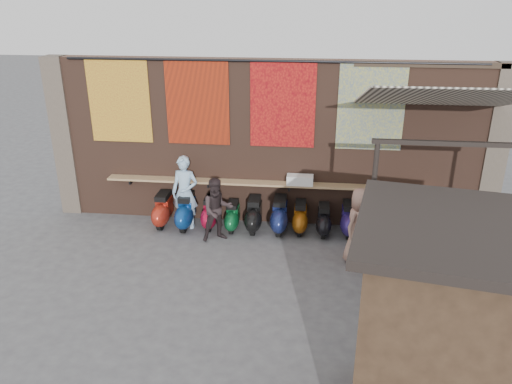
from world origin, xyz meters
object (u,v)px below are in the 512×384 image
Objects in this scene: scooter_stool_4 at (254,215)px; scooter_stool_5 at (280,215)px; scooter_stool_10 at (399,223)px; scooter_stool_2 at (211,213)px; market_stall at (474,346)px; shelf_box at (300,180)px; scooter_stool_1 at (186,212)px; diner_left at (185,193)px; shopper_grey at (456,276)px; shopper_tan at (360,226)px; diner_right at (217,210)px; scooter_stool_6 at (300,218)px; scooter_stool_7 at (324,220)px; scooter_stool_3 at (233,216)px; scooter_stool_0 at (163,210)px; scooter_stool_8 at (348,219)px; scooter_stool_9 at (372,222)px; shopper_navy at (382,233)px.

scooter_stool_5 is (0.62, 0.01, 0.02)m from scooter_stool_4.
scooter_stool_4 is 1.12× the size of scooter_stool_10.
market_stall is (4.43, -5.79, 1.07)m from scooter_stool_2.
shelf_box is 2.89m from scooter_stool_1.
scooter_stool_5 is at bearing 8.68° from diner_left.
shelf_box is at bearing -40.01° from shopper_grey.
shopper_tan is at bearing -27.96° from scooter_stool_4.
scooter_stool_2 is 1.08m from scooter_stool_4.
scooter_stool_4 is 6.73m from market_stall.
market_stall is at bearing -59.74° from scooter_stool_4.
scooter_stool_4 is 0.62m from scooter_stool_5.
diner_right reaches higher than scooter_stool_2.
shopper_grey reaches higher than scooter_stool_6.
scooter_stool_1 is 3.35m from scooter_stool_7.
shopper_grey reaches higher than scooter_stool_3.
diner_right is (1.49, -0.62, 0.35)m from scooter_stool_0.
scooter_stool_3 is 0.89× the size of scooter_stool_8.
scooter_stool_1 reaches higher than scooter_stool_8.
scooter_stool_9 is 0.43× the size of shopper_tan.
scooter_stool_0 is at bearing 178.22° from scooter_stool_3.
scooter_stool_0 is 0.30× the size of market_stall.
shopper_navy is at bearing -45.81° from scooter_stool_6.
scooter_stool_8 is at bearing 110.98° from market_stall.
scooter_stool_4 is 0.50× the size of shopper_tan.
market_stall is at bearing -40.23° from diner_left.
scooter_stool_7 is (1.05, -0.03, -0.06)m from scooter_stool_5.
scooter_stool_10 is at bearing 0.49° from scooter_stool_3.
scooter_stool_8 is (4.53, -0.00, -0.02)m from scooter_stool_0.
scooter_stool_3 is at bearing -178.23° from scooter_stool_5.
scooter_stool_1 is at bearing -179.51° from scooter_stool_10.
scooter_stool_0 is 1.05× the size of scooter_stool_8.
diner_right is (0.90, -0.60, -0.15)m from diner_left.
scooter_stool_2 is 0.45× the size of diner_left.
scooter_stool_2 is 1.08× the size of scooter_stool_10.
shopper_tan reaches higher than scooter_stool_1.
scooter_stool_0 reaches higher than scooter_stool_9.
diner_right is (0.30, -0.64, 0.38)m from scooter_stool_2.
shopper_tan is (1.27, -1.31, 0.48)m from scooter_stool_6.
market_stall is at bearing -68.85° from scooter_stool_6.
scooter_stool_1 reaches higher than scooter_stool_10.
diner_right is 5.29m from shopper_grey.
scooter_stool_7 is (3.94, -0.05, -0.05)m from scooter_stool_0.
shopper_tan reaches higher than scooter_stool_9.
scooter_stool_4 is at bearing -177.83° from scooter_stool_6.
scooter_stool_0 reaches higher than scooter_stool_8.
scooter_stool_1 is 1.17× the size of scooter_stool_10.
scooter_stool_8 is 0.28× the size of market_stall.
scooter_stool_2 is 5.88m from shopper_grey.
shopper_navy is (1.72, -1.99, -0.32)m from shelf_box.
scooter_stool_1 is at bearing -172.00° from scooter_stool_2.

